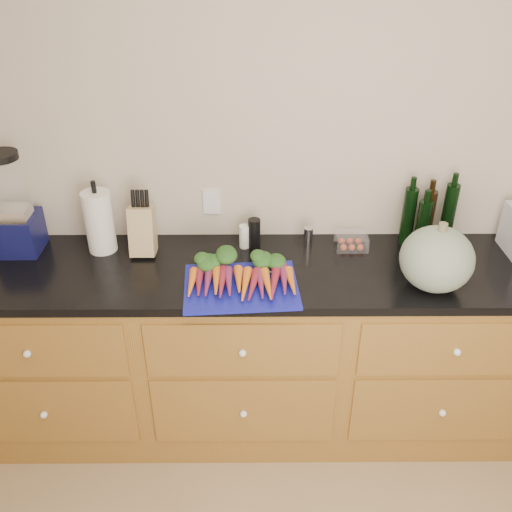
{
  "coord_description": "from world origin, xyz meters",
  "views": [
    {
      "loc": [
        -0.4,
        -0.84,
        2.31
      ],
      "look_at": [
        -0.39,
        1.2,
        1.06
      ],
      "focal_mm": 40.0,
      "sensor_mm": 36.0,
      "label": 1
    }
  ],
  "objects_px": {
    "carrots": "(241,276)",
    "tomato_box": "(351,241)",
    "cutting_board": "(241,286)",
    "paper_towel": "(99,222)",
    "knife_block": "(143,230)",
    "blender_appliance": "(13,210)",
    "squash": "(437,259)"
  },
  "relations": [
    {
      "from": "carrots",
      "to": "paper_towel",
      "type": "bearing_deg",
      "value": 156.36
    },
    {
      "from": "paper_towel",
      "to": "tomato_box",
      "type": "height_order",
      "value": "paper_towel"
    },
    {
      "from": "carrots",
      "to": "tomato_box",
      "type": "xyz_separation_m",
      "value": [
        0.51,
        0.29,
        -0.0
      ]
    },
    {
      "from": "cutting_board",
      "to": "carrots",
      "type": "height_order",
      "value": "carrots"
    },
    {
      "from": "squash",
      "to": "tomato_box",
      "type": "height_order",
      "value": "squash"
    },
    {
      "from": "blender_appliance",
      "to": "tomato_box",
      "type": "distance_m",
      "value": 1.55
    },
    {
      "from": "squash",
      "to": "tomato_box",
      "type": "distance_m",
      "value": 0.45
    },
    {
      "from": "blender_appliance",
      "to": "paper_towel",
      "type": "xyz_separation_m",
      "value": [
        0.38,
        0.0,
        -0.06
      ]
    },
    {
      "from": "carrots",
      "to": "paper_towel",
      "type": "distance_m",
      "value": 0.72
    },
    {
      "from": "cutting_board",
      "to": "paper_towel",
      "type": "height_order",
      "value": "paper_towel"
    },
    {
      "from": "blender_appliance",
      "to": "tomato_box",
      "type": "height_order",
      "value": "blender_appliance"
    },
    {
      "from": "knife_block",
      "to": "tomato_box",
      "type": "distance_m",
      "value": 0.97
    },
    {
      "from": "paper_towel",
      "to": "tomato_box",
      "type": "bearing_deg",
      "value": 0.49
    },
    {
      "from": "cutting_board",
      "to": "squash",
      "type": "relative_size",
      "value": 1.57
    },
    {
      "from": "cutting_board",
      "to": "squash",
      "type": "xyz_separation_m",
      "value": [
        0.81,
        0.0,
        0.13
      ]
    },
    {
      "from": "knife_block",
      "to": "tomato_box",
      "type": "bearing_deg",
      "value": 1.78
    },
    {
      "from": "cutting_board",
      "to": "carrots",
      "type": "relative_size",
      "value": 1.05
    },
    {
      "from": "cutting_board",
      "to": "tomato_box",
      "type": "bearing_deg",
      "value": 32.79
    },
    {
      "from": "cutting_board",
      "to": "knife_block",
      "type": "bearing_deg",
      "value": 146.5
    },
    {
      "from": "carrots",
      "to": "tomato_box",
      "type": "distance_m",
      "value": 0.59
    },
    {
      "from": "squash",
      "to": "tomato_box",
      "type": "relative_size",
      "value": 2.07
    },
    {
      "from": "blender_appliance",
      "to": "knife_block",
      "type": "height_order",
      "value": "blender_appliance"
    },
    {
      "from": "knife_block",
      "to": "tomato_box",
      "type": "relative_size",
      "value": 1.54
    },
    {
      "from": "carrots",
      "to": "blender_appliance",
      "type": "height_order",
      "value": "blender_appliance"
    },
    {
      "from": "carrots",
      "to": "blender_appliance",
      "type": "relative_size",
      "value": 0.94
    },
    {
      "from": "squash",
      "to": "blender_appliance",
      "type": "distance_m",
      "value": 1.86
    },
    {
      "from": "blender_appliance",
      "to": "paper_towel",
      "type": "bearing_deg",
      "value": 0.4
    },
    {
      "from": "carrots",
      "to": "tomato_box",
      "type": "relative_size",
      "value": 3.1
    },
    {
      "from": "carrots",
      "to": "paper_towel",
      "type": "height_order",
      "value": "paper_towel"
    },
    {
      "from": "squash",
      "to": "tomato_box",
      "type": "bearing_deg",
      "value": 132.15
    },
    {
      "from": "cutting_board",
      "to": "paper_towel",
      "type": "relative_size",
      "value": 1.63
    },
    {
      "from": "blender_appliance",
      "to": "squash",
      "type": "bearing_deg",
      "value": -9.67
    }
  ]
}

